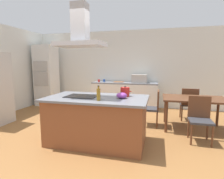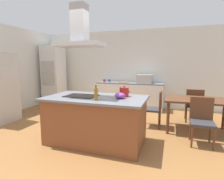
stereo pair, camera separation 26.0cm
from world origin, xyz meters
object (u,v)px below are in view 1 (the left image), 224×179
object	(u,v)px
wall_oven_stack	(47,76)
chair_facing_island	(200,116)
olive_oil_bottle	(99,94)
countertop_microwave	(139,79)
cutting_board	(119,82)
chair_at_left_end	(153,106)
cooktop	(82,96)
dining_table	(194,101)
range_hood	(80,33)
tea_kettle	(125,92)
chair_facing_back_wall	(189,102)
coffee_mug_red	(99,81)
mixing_bowl	(122,95)
coffee_mug_blue	(104,81)

from	to	relation	value
wall_oven_stack	chair_facing_island	size ratio (longest dim) A/B	2.47
olive_oil_bottle	countertop_microwave	bearing A→B (deg)	83.40
cutting_board	chair_at_left_end	xyz separation A→B (m)	(1.25, -1.68, -0.40)
cooktop	chair_facing_island	bearing A→B (deg)	14.58
dining_table	range_hood	world-z (taller)	range_hood
chair_facing_island	chair_at_left_end	size ratio (longest dim) A/B	1.00
tea_kettle	chair_facing_back_wall	bearing A→B (deg)	49.27
tea_kettle	olive_oil_bottle	world-z (taller)	olive_oil_bottle
coffee_mug_red	cutting_board	distance (m)	0.70
olive_oil_bottle	mixing_bowl	size ratio (longest dim) A/B	1.34
tea_kettle	range_hood	distance (m)	1.40
coffee_mug_blue	range_hood	distance (m)	3.15
coffee_mug_blue	cooktop	bearing A→B (deg)	-81.44
dining_table	mixing_bowl	bearing A→B (deg)	-139.72
dining_table	chair_facing_island	bearing A→B (deg)	-90.00
mixing_bowl	range_hood	distance (m)	1.39
cooktop	mixing_bowl	xyz separation A→B (m)	(0.79, 0.01, 0.05)
wall_oven_stack	range_hood	distance (m)	3.84
olive_oil_bottle	chair_facing_island	xyz separation A→B (m)	(1.81, 0.89, -0.50)
cooktop	coffee_mug_blue	bearing A→B (deg)	98.56
dining_table	chair_facing_back_wall	xyz separation A→B (m)	(-0.00, 0.67, -0.16)
cooktop	coffee_mug_blue	world-z (taller)	coffee_mug_blue
olive_oil_bottle	chair_at_left_end	xyz separation A→B (m)	(0.89, 1.55, -0.50)
cooktop	coffee_mug_red	xyz separation A→B (m)	(-0.60, 2.81, 0.04)
coffee_mug_blue	chair_facing_back_wall	xyz separation A→B (m)	(2.69, -0.98, -0.44)
countertop_microwave	wall_oven_stack	size ratio (longest dim) A/B	0.23
cooktop	coffee_mug_red	distance (m)	2.87
olive_oil_bottle	dining_table	world-z (taller)	olive_oil_bottle
coffee_mug_blue	wall_oven_stack	size ratio (longest dim) A/B	0.04
cooktop	olive_oil_bottle	size ratio (longest dim) A/B	2.30
cooktop	dining_table	size ratio (longest dim) A/B	0.43
cutting_board	dining_table	bearing A→B (deg)	-37.78
coffee_mug_red	range_hood	size ratio (longest dim) A/B	0.10
coffee_mug_blue	coffee_mug_red	bearing A→B (deg)	-151.39
countertop_microwave	range_hood	distance (m)	3.18
dining_table	chair_at_left_end	world-z (taller)	chair_at_left_end
olive_oil_bottle	cutting_board	distance (m)	3.25
coffee_mug_red	chair_facing_back_wall	size ratio (longest dim) A/B	0.10
wall_oven_stack	chair_facing_back_wall	world-z (taller)	wall_oven_stack
chair_facing_island	dining_table	bearing A→B (deg)	90.00
tea_kettle	chair_at_left_end	world-z (taller)	tea_kettle
chair_at_left_end	chair_facing_island	bearing A→B (deg)	-36.01
mixing_bowl	cutting_board	size ratio (longest dim) A/B	0.57
coffee_mug_blue	chair_facing_back_wall	distance (m)	2.90
coffee_mug_red	wall_oven_stack	distance (m)	2.01
tea_kettle	wall_oven_stack	xyz separation A→B (m)	(-3.41, 2.41, 0.11)
countertop_microwave	chair_facing_island	distance (m)	2.76
tea_kettle	cutting_board	size ratio (longest dim) A/B	0.68
cooktop	chair_at_left_end	xyz separation A→B (m)	(1.34, 1.25, -0.40)
coffee_mug_blue	olive_oil_bottle	bearing A→B (deg)	-74.57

